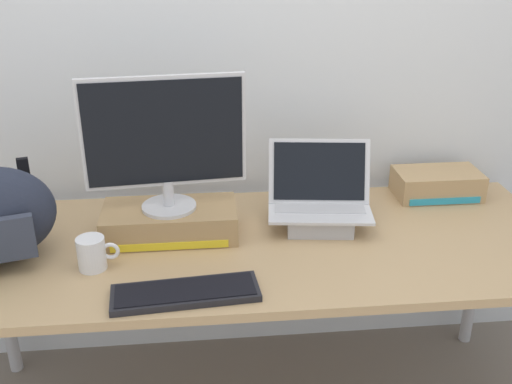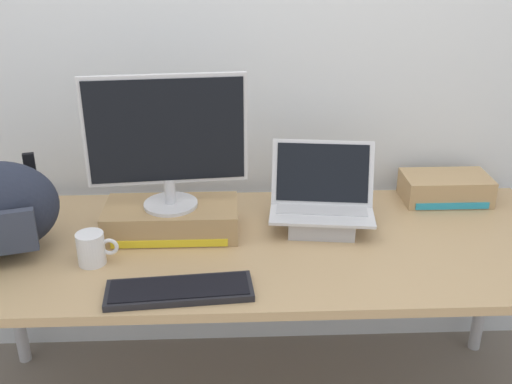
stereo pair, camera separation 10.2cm
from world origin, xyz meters
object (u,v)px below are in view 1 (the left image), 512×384
(toner_box_yellow, at_px, (170,221))
(external_keyboard, at_px, (185,293))
(desktop_monitor, at_px, (165,140))
(open_laptop, at_px, (319,209))
(toner_box_cyan, at_px, (437,184))
(coffee_mug, at_px, (92,253))

(toner_box_yellow, height_order, external_keyboard, toner_box_yellow)
(external_keyboard, bearing_deg, toner_box_yellow, 93.26)
(desktop_monitor, distance_m, open_laptop, 0.58)
(external_keyboard, bearing_deg, desktop_monitor, 93.26)
(toner_box_yellow, xyz_separation_m, toner_box_cyan, (1.01, 0.22, -0.00))
(toner_box_cyan, bearing_deg, external_keyboard, -148.26)
(external_keyboard, relative_size, toner_box_cyan, 1.33)
(external_keyboard, relative_size, coffee_mug, 3.34)
(desktop_monitor, distance_m, coffee_mug, 0.41)
(desktop_monitor, height_order, external_keyboard, desktop_monitor)
(desktop_monitor, relative_size, external_keyboard, 1.21)
(toner_box_yellow, xyz_separation_m, open_laptop, (0.51, 0.02, 0.01))
(coffee_mug, xyz_separation_m, toner_box_cyan, (1.24, 0.41, -0.00))
(desktop_monitor, height_order, open_laptop, desktop_monitor)
(toner_box_cyan, bearing_deg, coffee_mug, -161.54)
(desktop_monitor, xyz_separation_m, coffee_mug, (-0.23, -0.19, -0.29))
(desktop_monitor, bearing_deg, toner_box_cyan, 7.23)
(toner_box_yellow, height_order, toner_box_cyan, same)
(open_laptop, bearing_deg, toner_box_yellow, -170.32)
(open_laptop, relative_size, toner_box_cyan, 1.17)
(toner_box_yellow, height_order, desktop_monitor, desktop_monitor)
(external_keyboard, bearing_deg, toner_box_cyan, 27.04)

